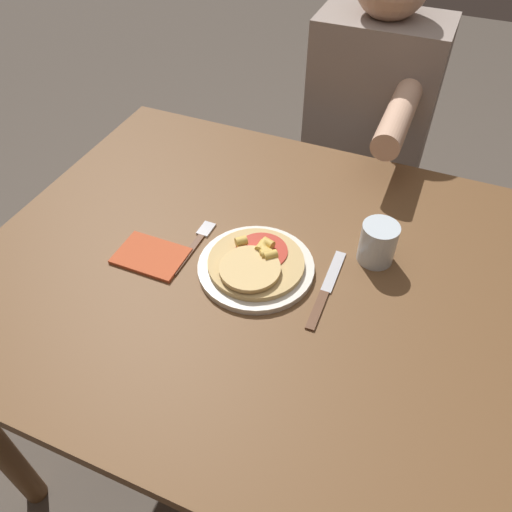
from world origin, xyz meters
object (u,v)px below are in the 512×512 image
knife (326,290)px  person_diner (368,124)px  pizza (256,262)px  drinking_glass (378,243)px  dining_table (276,302)px  plate (256,267)px  fork (195,244)px

knife → person_diner: size_ratio=0.18×
pizza → drinking_glass: bearing=30.7°
dining_table → drinking_glass: 0.26m
drinking_glass → person_diner: 0.67m
dining_table → drinking_glass: (0.18, 0.11, 0.15)m
plate → pizza: (0.00, -0.00, 0.02)m
dining_table → plate: bearing=-162.1°
dining_table → drinking_glass: bearing=32.8°
pizza → fork: 0.15m
plate → dining_table: bearing=17.9°
dining_table → pizza: pizza is taller
plate → knife: bearing=0.2°
fork → person_diner: 0.78m
plate → pizza: pizza is taller
dining_table → fork: (-0.19, 0.00, 0.11)m
dining_table → pizza: 0.14m
fork → knife: bearing=-3.3°
fork → pizza: bearing=-7.8°
pizza → person_diner: size_ratio=0.16×
dining_table → plate: size_ratio=5.21×
plate → pizza: size_ratio=1.21×
plate → person_diner: 0.77m
drinking_glass → pizza: bearing=-149.3°
plate → fork: (-0.15, 0.02, -0.00)m
dining_table → person_diner: size_ratio=1.03×
dining_table → knife: bearing=-7.1°
plate → pizza: 0.02m
fork → knife: 0.30m
dining_table → pizza: (-0.04, -0.02, 0.13)m
plate → knife: plate is taller
plate → fork: plate is taller
dining_table → plate: plate is taller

